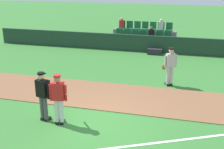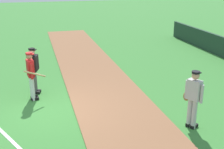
% 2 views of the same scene
% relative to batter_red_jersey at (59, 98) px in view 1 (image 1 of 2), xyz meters
% --- Properties ---
extents(ground_plane, '(80.00, 80.00, 0.00)m').
position_rel_batter_red_jersey_xyz_m(ground_plane, '(1.08, 0.55, -0.97)').
color(ground_plane, '#387A33').
extents(infield_dirt_path, '(28.00, 2.79, 0.03)m').
position_rel_batter_red_jersey_xyz_m(infield_dirt_path, '(1.08, 2.68, -0.95)').
color(infield_dirt_path, brown).
rests_on(infield_dirt_path, ground).
extents(foul_line_chalk, '(10.80, 5.41, 0.01)m').
position_rel_batter_red_jersey_xyz_m(foul_line_chalk, '(4.08, 0.05, -0.96)').
color(foul_line_chalk, white).
rests_on(foul_line_chalk, ground).
extents(dugout_fence, '(20.00, 0.16, 1.09)m').
position_rel_batter_red_jersey_xyz_m(dugout_fence, '(1.08, 10.06, -0.42)').
color(dugout_fence, '#1E3828').
rests_on(dugout_fence, ground).
extents(stadium_bleachers, '(4.45, 2.10, 1.90)m').
position_rel_batter_red_jersey_xyz_m(stadium_bleachers, '(1.08, 11.51, -0.47)').
color(stadium_bleachers, slate).
rests_on(stadium_bleachers, ground).
extents(batter_red_jersey, '(0.73, 0.74, 1.76)m').
position_rel_batter_red_jersey_xyz_m(batter_red_jersey, '(0.00, 0.00, 0.00)').
color(batter_red_jersey, silver).
rests_on(batter_red_jersey, ground).
extents(umpire_home_plate, '(0.57, 0.38, 1.76)m').
position_rel_batter_red_jersey_xyz_m(umpire_home_plate, '(-0.61, 0.11, 0.03)').
color(umpire_home_plate, '#4C4C4C').
rests_on(umpire_home_plate, ground).
extents(runner_grey_jersey, '(0.65, 0.42, 1.76)m').
position_rel_batter_red_jersey_xyz_m(runner_grey_jersey, '(3.30, 4.48, -0.01)').
color(runner_grey_jersey, '#B2B2B2').
rests_on(runner_grey_jersey, ground).
extents(equipment_bag, '(0.90, 0.36, 0.36)m').
position_rel_batter_red_jersey_xyz_m(equipment_bag, '(2.07, 9.61, -0.79)').
color(equipment_bag, '#232328').
rests_on(equipment_bag, ground).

